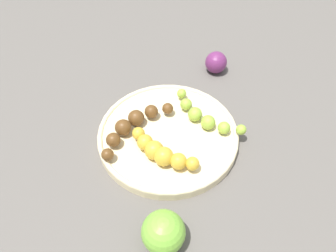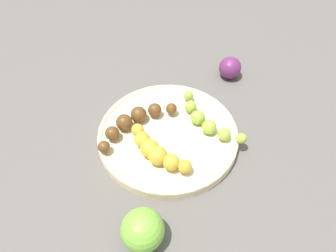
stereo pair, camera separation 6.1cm
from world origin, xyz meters
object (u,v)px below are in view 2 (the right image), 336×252
(fruit_bowl, at_px, (168,134))
(banana_green, at_px, (206,120))
(apple_green, at_px, (143,230))
(banana_overripe, at_px, (134,121))
(plum_purple, at_px, (230,68))
(banana_spotted, at_px, (156,151))

(fruit_bowl, relative_size, banana_green, 1.95)
(fruit_bowl, distance_m, apple_green, 0.21)
(banana_overripe, bearing_deg, plum_purple, -88.52)
(banana_spotted, bearing_deg, banana_overripe, -104.70)
(banana_green, height_order, plum_purple, plum_purple)
(banana_spotted, distance_m, apple_green, 0.15)
(fruit_bowl, xyz_separation_m, banana_spotted, (0.06, -0.01, 0.02))
(fruit_bowl, height_order, apple_green, apple_green)
(fruit_bowl, distance_m, banana_green, 0.08)
(banana_overripe, xyz_separation_m, plum_purple, (-0.22, 0.16, -0.01))
(fruit_bowl, relative_size, banana_overripe, 1.87)
(fruit_bowl, height_order, banana_overripe, banana_overripe)
(plum_purple, bearing_deg, banana_spotted, -18.96)
(banana_overripe, relative_size, apple_green, 2.18)
(fruit_bowl, xyz_separation_m, plum_purple, (-0.22, 0.09, 0.01))
(banana_spotted, bearing_deg, fruit_bowl, -156.95)
(banana_overripe, xyz_separation_m, apple_green, (0.20, 0.08, -0.00))
(banana_spotted, height_order, plum_purple, banana_spotted)
(apple_green, bearing_deg, plum_purple, 169.92)
(apple_green, bearing_deg, banana_overripe, -157.64)
(fruit_bowl, relative_size, apple_green, 4.07)
(banana_overripe, distance_m, banana_green, 0.14)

